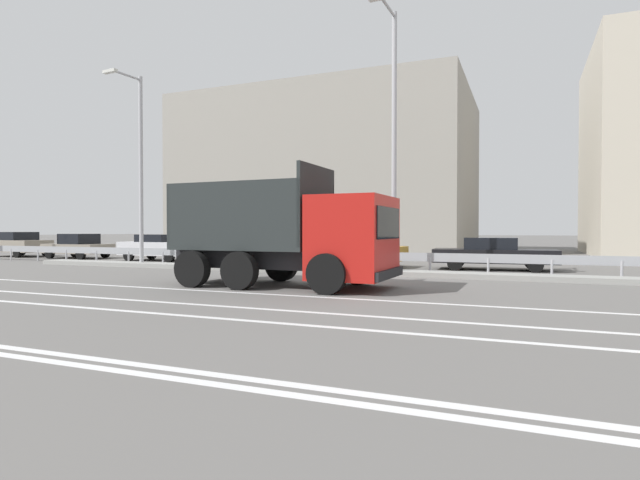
# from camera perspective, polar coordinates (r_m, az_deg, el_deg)

# --- Properties ---
(ground_plane) EXTENTS (320.00, 320.00, 0.00)m
(ground_plane) POSITION_cam_1_polar(r_m,az_deg,el_deg) (16.26, 3.25, -4.59)
(ground_plane) COLOR #605E5B
(lane_strip_0) EXTENTS (58.02, 0.16, 0.01)m
(lane_strip_0) POSITION_cam_1_polar(r_m,az_deg,el_deg) (12.98, -8.12, -6.03)
(lane_strip_0) COLOR silver
(lane_strip_0) RESTS_ON ground_plane
(lane_strip_1) EXTENTS (58.02, 0.16, 0.01)m
(lane_strip_1) POSITION_cam_1_polar(r_m,az_deg,el_deg) (11.22, -13.67, -7.18)
(lane_strip_1) COLOR silver
(lane_strip_1) RESTS_ON ground_plane
(lane_strip_2) EXTENTS (58.02, 0.16, 0.01)m
(lane_strip_2) POSITION_cam_1_polar(r_m,az_deg,el_deg) (10.24, -17.89, -8.00)
(lane_strip_2) COLOR silver
(lane_strip_2) RESTS_ON ground_plane
(lane_strip_3) EXTENTS (58.02, 0.16, 0.01)m
(lane_strip_3) POSITION_cam_1_polar(r_m,az_deg,el_deg) (8.20, -31.98, -10.39)
(lane_strip_3) COLOR silver
(lane_strip_3) RESTS_ON ground_plane
(median_island) EXTENTS (31.91, 1.10, 0.18)m
(median_island) POSITION_cam_1_polar(r_m,az_deg,el_deg) (18.29, 5.47, -3.68)
(median_island) COLOR gray
(median_island) RESTS_ON ground_plane
(median_guardrail) EXTENTS (58.02, 0.09, 0.78)m
(median_guardrail) POSITION_cam_1_polar(r_m,az_deg,el_deg) (19.36, 6.47, -1.99)
(median_guardrail) COLOR #9EA0A5
(median_guardrail) RESTS_ON ground_plane
(dump_truck) EXTENTS (6.50, 2.84, 3.42)m
(dump_truck) POSITION_cam_1_polar(r_m,az_deg,el_deg) (14.09, -1.40, -0.21)
(dump_truck) COLOR red
(dump_truck) RESTS_ON ground_plane
(median_road_sign) EXTENTS (0.86, 0.16, 2.64)m
(median_road_sign) POSITION_cam_1_polar(r_m,az_deg,el_deg) (20.44, -9.03, 0.60)
(median_road_sign) COLOR white
(median_road_sign) RESTS_ON ground_plane
(street_lamp_1) EXTENTS (0.71, 1.84, 8.49)m
(street_lamp_1) POSITION_cam_1_polar(r_m,az_deg,el_deg) (23.87, -20.02, 8.42)
(street_lamp_1) COLOR #ADADB2
(street_lamp_1) RESTS_ON ground_plane
(street_lamp_2) EXTENTS (0.71, 1.95, 9.35)m
(street_lamp_2) POSITION_cam_1_polar(r_m,az_deg,el_deg) (18.19, 8.36, 12.24)
(street_lamp_2) COLOR #ADADB2
(street_lamp_2) RESTS_ON ground_plane
(parked_car_0) EXTENTS (4.02, 2.20, 1.52)m
(parked_car_0) POSITION_cam_1_polar(r_m,az_deg,el_deg) (36.01, -31.13, -0.41)
(parked_car_0) COLOR gray
(parked_car_0) RESTS_ON ground_plane
(parked_car_1) EXTENTS (3.95, 1.95, 1.42)m
(parked_car_1) POSITION_cam_1_polar(r_m,az_deg,el_deg) (32.05, -25.92, -0.63)
(parked_car_1) COLOR gray
(parked_car_1) RESTS_ON ground_plane
(parked_car_2) EXTENTS (4.31, 1.95, 1.40)m
(parked_car_2) POSITION_cam_1_polar(r_m,az_deg,el_deg) (27.87, -17.87, -0.77)
(parked_car_2) COLOR silver
(parked_car_2) RESTS_ON ground_plane
(parked_car_3) EXTENTS (4.74, 2.09, 1.33)m
(parked_car_3) POSITION_cam_1_polar(r_m,az_deg,el_deg) (24.43, -7.79, -1.05)
(parked_car_3) COLOR black
(parked_car_3) RESTS_ON ground_plane
(parked_car_4) EXTENTS (4.73, 2.04, 1.49)m
(parked_car_4) POSITION_cam_1_polar(r_m,az_deg,el_deg) (22.41, 3.68, -1.13)
(parked_car_4) COLOR #B27A14
(parked_car_4) RESTS_ON ground_plane
(parked_car_5) EXTENTS (4.89, 2.07, 1.32)m
(parked_car_5) POSITION_cam_1_polar(r_m,az_deg,el_deg) (21.50, 19.19, -1.45)
(parked_car_5) COLOR black
(parked_car_5) RESTS_ON ground_plane
(background_building_0) EXTENTS (21.82, 15.09, 11.99)m
(background_building_0) POSITION_cam_1_polar(r_m,az_deg,el_deg) (41.14, 1.35, 7.22)
(background_building_0) COLOR gray
(background_building_0) RESTS_ON ground_plane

